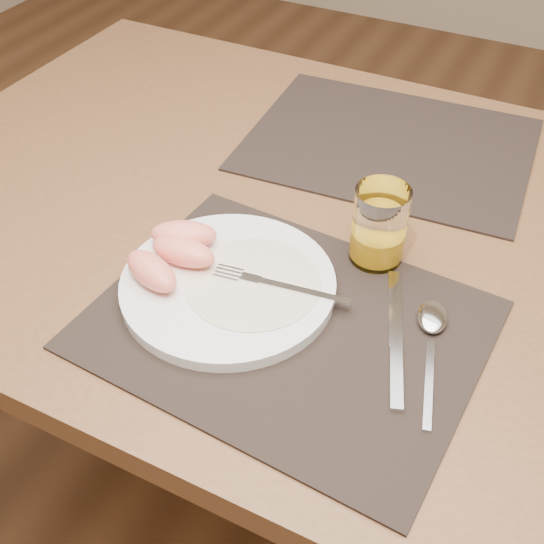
{
  "coord_description": "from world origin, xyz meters",
  "views": [
    {
      "loc": [
        0.26,
        -0.73,
        1.35
      ],
      "look_at": [
        -0.02,
        -0.16,
        0.77
      ],
      "focal_mm": 45.0,
      "sensor_mm": 36.0,
      "label": 1
    }
  ],
  "objects_px": {
    "table": "(333,263)",
    "placemat_near": "(286,325)",
    "placemat_far": "(389,144)",
    "juice_glass": "(379,229)",
    "fork": "(269,283)",
    "plate": "(228,285)",
    "knife": "(396,347)",
    "spoon": "(432,326)"
  },
  "relations": [
    {
      "from": "placemat_far",
      "to": "plate",
      "type": "distance_m",
      "value": 0.42
    },
    {
      "from": "table",
      "to": "placemat_near",
      "type": "height_order",
      "value": "placemat_near"
    },
    {
      "from": "placemat_far",
      "to": "table",
      "type": "bearing_deg",
      "value": -89.95
    },
    {
      "from": "table",
      "to": "spoon",
      "type": "xyz_separation_m",
      "value": [
        0.18,
        -0.15,
        0.09
      ]
    },
    {
      "from": "table",
      "to": "juice_glass",
      "type": "relative_size",
      "value": 13.09
    },
    {
      "from": "knife",
      "to": "juice_glass",
      "type": "height_order",
      "value": "juice_glass"
    },
    {
      "from": "placemat_near",
      "to": "knife",
      "type": "bearing_deg",
      "value": 9.32
    },
    {
      "from": "placemat_near",
      "to": "fork",
      "type": "relative_size",
      "value": 2.57
    },
    {
      "from": "placemat_near",
      "to": "plate",
      "type": "height_order",
      "value": "plate"
    },
    {
      "from": "fork",
      "to": "table",
      "type": "bearing_deg",
      "value": 85.1
    },
    {
      "from": "fork",
      "to": "juice_glass",
      "type": "relative_size",
      "value": 1.64
    },
    {
      "from": "plate",
      "to": "spoon",
      "type": "distance_m",
      "value": 0.25
    },
    {
      "from": "table",
      "to": "spoon",
      "type": "distance_m",
      "value": 0.26
    },
    {
      "from": "table",
      "to": "fork",
      "type": "relative_size",
      "value": 7.99
    },
    {
      "from": "placemat_far",
      "to": "plate",
      "type": "height_order",
      "value": "plate"
    },
    {
      "from": "placemat_near",
      "to": "fork",
      "type": "bearing_deg",
      "value": 138.8
    },
    {
      "from": "spoon",
      "to": "table",
      "type": "bearing_deg",
      "value": 140.59
    },
    {
      "from": "placemat_near",
      "to": "knife",
      "type": "relative_size",
      "value": 2.12
    },
    {
      "from": "juice_glass",
      "to": "fork",
      "type": "bearing_deg",
      "value": -126.71
    },
    {
      "from": "spoon",
      "to": "juice_glass",
      "type": "bearing_deg",
      "value": 138.27
    },
    {
      "from": "juice_glass",
      "to": "placemat_near",
      "type": "bearing_deg",
      "value": -107.79
    },
    {
      "from": "placemat_far",
      "to": "placemat_near",
      "type": "bearing_deg",
      "value": -86.58
    },
    {
      "from": "table",
      "to": "placemat_far",
      "type": "bearing_deg",
      "value": 90.05
    },
    {
      "from": "juice_glass",
      "to": "placemat_far",
      "type": "bearing_deg",
      "value": 105.84
    },
    {
      "from": "placemat_far",
      "to": "spoon",
      "type": "relative_size",
      "value": 2.37
    },
    {
      "from": "placemat_near",
      "to": "fork",
      "type": "xyz_separation_m",
      "value": [
        -0.04,
        0.04,
        0.02
      ]
    },
    {
      "from": "table",
      "to": "juice_glass",
      "type": "distance_m",
      "value": 0.17
    },
    {
      "from": "placemat_far",
      "to": "spoon",
      "type": "height_order",
      "value": "spoon"
    },
    {
      "from": "plate",
      "to": "fork",
      "type": "distance_m",
      "value": 0.05
    },
    {
      "from": "plate",
      "to": "knife",
      "type": "bearing_deg",
      "value": 0.26
    },
    {
      "from": "table",
      "to": "placemat_near",
      "type": "xyz_separation_m",
      "value": [
        0.03,
        -0.22,
        0.09
      ]
    },
    {
      "from": "placemat_far",
      "to": "knife",
      "type": "relative_size",
      "value": 2.12
    },
    {
      "from": "fork",
      "to": "knife",
      "type": "xyz_separation_m",
      "value": [
        0.17,
        -0.02,
        -0.02
      ]
    },
    {
      "from": "spoon",
      "to": "juice_glass",
      "type": "relative_size",
      "value": 1.78
    },
    {
      "from": "placemat_far",
      "to": "spoon",
      "type": "bearing_deg",
      "value": -63.63
    },
    {
      "from": "placemat_near",
      "to": "placemat_far",
      "type": "distance_m",
      "value": 0.44
    },
    {
      "from": "placemat_near",
      "to": "juice_glass",
      "type": "bearing_deg",
      "value": 72.21
    },
    {
      "from": "placemat_far",
      "to": "fork",
      "type": "height_order",
      "value": "fork"
    },
    {
      "from": "placemat_near",
      "to": "placemat_far",
      "type": "relative_size",
      "value": 1.0
    },
    {
      "from": "knife",
      "to": "fork",
      "type": "bearing_deg",
      "value": 174.89
    },
    {
      "from": "placemat_far",
      "to": "juice_glass",
      "type": "relative_size",
      "value": 4.21
    },
    {
      "from": "table",
      "to": "fork",
      "type": "height_order",
      "value": "fork"
    }
  ]
}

